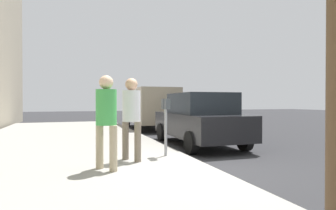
# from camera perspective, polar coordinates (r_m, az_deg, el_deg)

# --- Properties ---
(ground_plane) EXTENTS (80.00, 80.00, 0.00)m
(ground_plane) POSITION_cam_1_polar(r_m,az_deg,el_deg) (6.33, 7.27, -12.89)
(ground_plane) COLOR #2B2B2D
(ground_plane) RESTS_ON ground
(sidewalk_slab) EXTENTS (28.00, 6.00, 0.15)m
(sidewalk_slab) POSITION_cam_1_polar(r_m,az_deg,el_deg) (5.69, -21.77, -13.71)
(sidewalk_slab) COLOR gray
(sidewalk_slab) RESTS_ON ground_plane
(parking_meter) EXTENTS (0.36, 0.12, 1.41)m
(parking_meter) POSITION_cam_1_polar(r_m,az_deg,el_deg) (6.87, -0.46, -1.98)
(parking_meter) COLOR gray
(parking_meter) RESTS_ON sidewalk_slab
(pedestrian_at_meter) EXTENTS (0.50, 0.41, 1.87)m
(pedestrian_at_meter) POSITION_cam_1_polar(r_m,az_deg,el_deg) (6.36, -7.48, -1.27)
(pedestrian_at_meter) COLOR #726656
(pedestrian_at_meter) RESTS_ON sidewalk_slab
(pedestrian_bystander) EXTENTS (0.48, 0.40, 1.85)m
(pedestrian_bystander) POSITION_cam_1_polar(r_m,az_deg,el_deg) (5.58, -12.50, -1.69)
(pedestrian_bystander) COLOR tan
(pedestrian_bystander) RESTS_ON sidewalk_slab
(parked_sedan_near) EXTENTS (4.44, 2.04, 1.77)m
(parked_sedan_near) POSITION_cam_1_polar(r_m,az_deg,el_deg) (9.49, 6.41, -2.89)
(parked_sedan_near) COLOR black
(parked_sedan_near) RESTS_ON ground_plane
(parked_van_far) EXTENTS (5.26, 2.24, 2.18)m
(parked_van_far) POSITION_cam_1_polar(r_m,az_deg,el_deg) (15.46, -3.83, -0.17)
(parked_van_far) COLOR gray
(parked_van_far) RESTS_ON ground_plane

